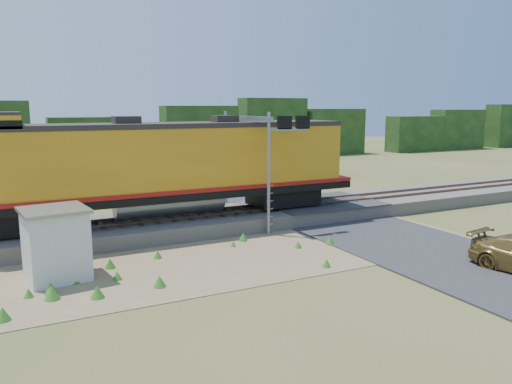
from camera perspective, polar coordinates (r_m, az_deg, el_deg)
ground at (r=23.06m, az=1.20°, el=-7.21°), size 140.00×140.00×0.00m
ballast at (r=28.22m, az=-4.54°, el=-3.24°), size 70.00×5.00×0.80m
rails at (r=28.11m, az=-4.56°, el=-2.28°), size 70.00×1.54×0.16m
dirt_shoulder at (r=22.67m, az=-3.90°, el=-7.50°), size 26.00×8.00×0.03m
road at (r=27.47m, az=13.49°, el=-4.51°), size 7.00×66.00×0.86m
tree_line_north at (r=58.50m, az=-16.67°, el=5.77°), size 130.00×3.00×6.50m
weed_clumps at (r=21.80m, az=-7.15°, el=-8.30°), size 15.00×6.20×0.56m
locomotive at (r=26.69m, az=-10.55°, el=3.05°), size 21.43×3.27×5.53m
shed at (r=21.07m, az=-21.90°, el=-5.50°), size 2.68×2.68×2.85m
signal_gantry at (r=27.86m, az=-0.06°, el=5.96°), size 2.56×6.20×6.45m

